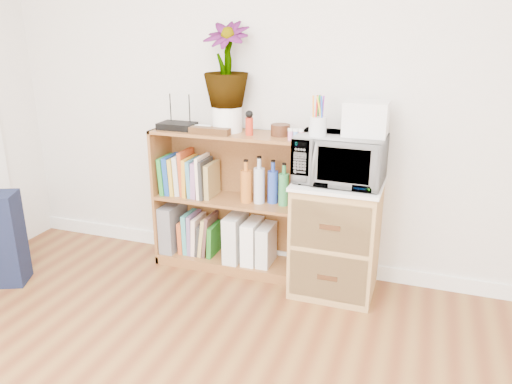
% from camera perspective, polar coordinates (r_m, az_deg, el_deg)
% --- Properties ---
extents(skirting_board, '(4.00, 0.02, 0.10)m').
position_cam_1_polar(skirting_board, '(3.53, 3.09, -7.52)').
color(skirting_board, white).
rests_on(skirting_board, ground).
extents(bookshelf, '(1.00, 0.30, 0.95)m').
position_cam_1_polar(bookshelf, '(3.35, -3.21, -1.11)').
color(bookshelf, brown).
rests_on(bookshelf, ground).
extents(wicker_unit, '(0.50, 0.45, 0.70)m').
position_cam_1_polar(wicker_unit, '(3.14, 9.11, -5.23)').
color(wicker_unit, '#9E7542').
rests_on(wicker_unit, ground).
extents(microwave, '(0.52, 0.36, 0.28)m').
position_cam_1_polar(microwave, '(2.96, 9.58, 3.76)').
color(microwave, silver).
rests_on(microwave, wicker_unit).
extents(pen_cup, '(0.10, 0.10, 0.11)m').
position_cam_1_polar(pen_cup, '(2.88, 7.07, 7.46)').
color(pen_cup, silver).
rests_on(pen_cup, microwave).
extents(small_appliance, '(0.25, 0.20, 0.19)m').
position_cam_1_polar(small_appliance, '(2.93, 12.48, 8.21)').
color(small_appliance, silver).
rests_on(small_appliance, microwave).
extents(router, '(0.23, 0.16, 0.04)m').
position_cam_1_polar(router, '(3.35, -9.00, 7.48)').
color(router, black).
rests_on(router, bookshelf).
extents(white_bowl, '(0.13, 0.13, 0.03)m').
position_cam_1_polar(white_bowl, '(3.26, -6.36, 7.21)').
color(white_bowl, silver).
rests_on(white_bowl, bookshelf).
extents(plant_pot, '(0.19, 0.19, 0.16)m').
position_cam_1_polar(plant_pot, '(3.23, -3.31, 8.33)').
color(plant_pot, white).
rests_on(plant_pot, bookshelf).
extents(potted_plant, '(0.29, 0.29, 0.52)m').
position_cam_1_polar(potted_plant, '(3.18, -3.43, 14.33)').
color(potted_plant, '#39712D').
rests_on(potted_plant, plant_pot).
extents(trinket_box, '(0.26, 0.07, 0.04)m').
position_cam_1_polar(trinket_box, '(3.16, -5.32, 6.96)').
color(trinket_box, '#36210E').
rests_on(trinket_box, bookshelf).
extents(kokeshi_doll, '(0.05, 0.05, 0.11)m').
position_cam_1_polar(kokeshi_doll, '(3.11, -0.77, 7.49)').
color(kokeshi_doll, '#B42916').
rests_on(kokeshi_doll, bookshelf).
extents(wooden_bowl, '(0.12, 0.12, 0.07)m').
position_cam_1_polar(wooden_bowl, '(3.11, 2.80, 7.08)').
color(wooden_bowl, '#351E0E').
rests_on(wooden_bowl, bookshelf).
extents(paint_jars, '(0.12, 0.04, 0.06)m').
position_cam_1_polar(paint_jars, '(2.98, 4.55, 6.47)').
color(paint_jars, pink).
rests_on(paint_jars, bookshelf).
extents(file_box, '(0.10, 0.27, 0.33)m').
position_cam_1_polar(file_box, '(3.61, -9.44, -3.88)').
color(file_box, slate).
rests_on(file_box, bookshelf).
extents(magazine_holder_left, '(0.10, 0.26, 0.32)m').
position_cam_1_polar(magazine_holder_left, '(3.41, -2.34, -5.12)').
color(magazine_holder_left, silver).
rests_on(magazine_holder_left, bookshelf).
extents(magazine_holder_mid, '(0.09, 0.23, 0.29)m').
position_cam_1_polar(magazine_holder_mid, '(3.38, -0.42, -5.63)').
color(magazine_holder_mid, white).
rests_on(magazine_holder_mid, bookshelf).
extents(magazine_holder_right, '(0.09, 0.22, 0.27)m').
position_cam_1_polar(magazine_holder_right, '(3.36, 1.18, -6.03)').
color(magazine_holder_right, silver).
rests_on(magazine_holder_right, bookshelf).
extents(cookbooks, '(0.37, 0.20, 0.30)m').
position_cam_1_polar(cookbooks, '(3.42, -7.63, 1.89)').
color(cookbooks, '#22802D').
rests_on(cookbooks, bookshelf).
extents(liquor_bottles, '(0.32, 0.07, 0.30)m').
position_cam_1_polar(liquor_bottles, '(3.21, 0.96, 1.14)').
color(liquor_bottles, '#BB6423').
rests_on(liquor_bottles, bookshelf).
extents(lower_books, '(0.26, 0.19, 0.30)m').
position_cam_1_polar(lower_books, '(3.54, -6.49, -4.85)').
color(lower_books, '#B94D20').
rests_on(lower_books, bookshelf).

